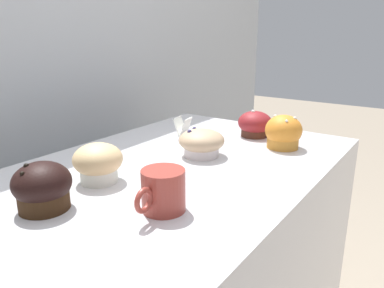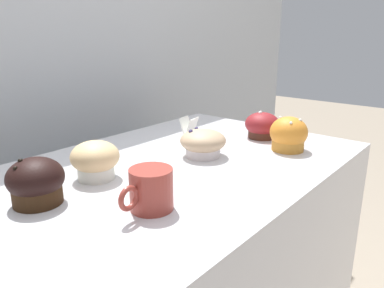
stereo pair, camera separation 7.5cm
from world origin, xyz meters
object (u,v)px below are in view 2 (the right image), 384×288
at_px(muffin_front_left, 203,143).
at_px(coffee_cup, 151,188).
at_px(muffin_front_right, 288,135).
at_px(muffin_back_left, 262,126).
at_px(muffin_back_right, 36,182).
at_px(muffin_front_center, 95,160).

distance_m(muffin_front_left, coffee_cup, 0.32).
xyz_separation_m(muffin_front_left, muffin_front_right, (0.19, -0.15, 0.01)).
height_order(muffin_back_left, muffin_front_left, muffin_back_left).
height_order(muffin_back_right, muffin_front_left, muffin_back_right).
bearing_deg(muffin_front_center, muffin_back_right, -173.43).
bearing_deg(muffin_front_left, muffin_front_center, 162.50).
height_order(muffin_front_center, coffee_cup, muffin_front_center).
bearing_deg(muffin_front_left, coffee_cup, -159.13).
distance_m(muffin_front_right, coffee_cup, 0.49).
height_order(muffin_front_left, coffee_cup, coffee_cup).
xyz_separation_m(muffin_front_center, muffin_front_right, (0.46, -0.23, -0.00)).
xyz_separation_m(muffin_front_center, muffin_front_left, (0.27, -0.09, -0.01)).
distance_m(muffin_back_right, muffin_front_left, 0.42).
height_order(muffin_front_left, muffin_front_right, muffin_front_right).
bearing_deg(coffee_cup, muffin_back_right, 123.12).
bearing_deg(muffin_front_right, muffin_back_right, 160.44).
xyz_separation_m(muffin_front_center, muffin_back_right, (-0.15, -0.02, -0.00)).
bearing_deg(coffee_cup, muffin_back_left, 8.70).
bearing_deg(coffee_cup, muffin_front_center, 82.34).
distance_m(muffin_back_left, muffin_back_right, 0.67).
distance_m(muffin_front_center, muffin_front_left, 0.28).
relative_size(muffin_front_center, muffin_back_left, 1.02).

